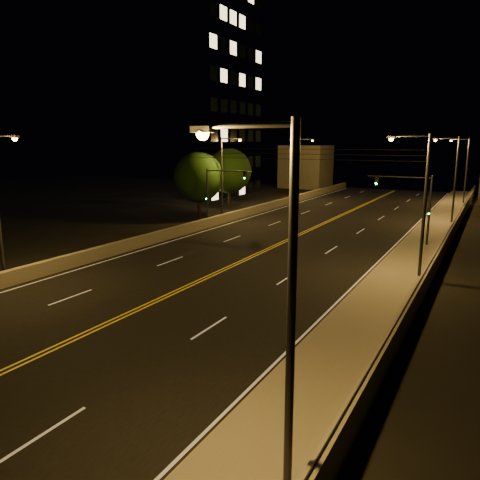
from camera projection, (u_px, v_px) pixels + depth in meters
The scene contains 20 objects.
road at pixel (228, 268), 31.73m from camera, with size 18.00×120.00×0.02m, color black.
sidewalk at pixel (392, 289), 26.63m from camera, with size 3.60×120.00×0.30m, color gray.
curb at pixel (359, 286), 27.53m from camera, with size 0.14×120.00×0.15m, color gray.
parapet_wall at pixel (424, 282), 25.73m from camera, with size 0.30×120.00×1.00m, color gray.
jersey_barrier at pixel (123, 247), 36.05m from camera, with size 0.45×120.00×0.93m, color gray.
distant_building_left at pixel (306, 166), 87.13m from camera, with size 8.00×8.00×7.73m, color gray.
parapet_rail at pixel (425, 273), 25.62m from camera, with size 0.06×0.06×120.00m, color black.
lane_markings at pixel (228, 268), 31.66m from camera, with size 17.32×116.00×0.00m.
streetlight_0 at pixel (279, 295), 10.11m from camera, with size 2.55×0.28×8.87m.
streetlight_1 at pixel (420, 197), 27.93m from camera, with size 2.55×0.28×8.87m.
streetlight_2 at pixel (453, 175), 47.10m from camera, with size 2.55×0.28×8.87m.
streetlight_3 at pixel (464, 167), 62.26m from camera, with size 2.55×0.28×8.87m.
streetlight_5 at pixel (224, 173), 49.32m from camera, with size 2.55×0.28×8.87m.
streetlight_6 at pixel (299, 165), 67.72m from camera, with size 2.55×0.28×8.87m.
traffic_signal_right at pixel (416, 202), 37.29m from camera, with size 5.11×0.31×5.81m.
traffic_signal_left at pixel (216, 190), 46.07m from camera, with size 5.11×0.31×5.81m.
overhead_wires at pixel (286, 154), 38.36m from camera, with size 22.00×0.03×0.83m.
building_tower at pixel (164, 97), 66.83m from camera, with size 24.00×15.00×30.36m.
tree_0 at pixel (199, 177), 50.80m from camera, with size 5.40×5.40×7.32m.
tree_1 at pixel (229, 171), 58.86m from camera, with size 5.60×5.60×7.58m.
Camera 1 is at (15.39, -6.53, 8.38)m, focal length 35.00 mm.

